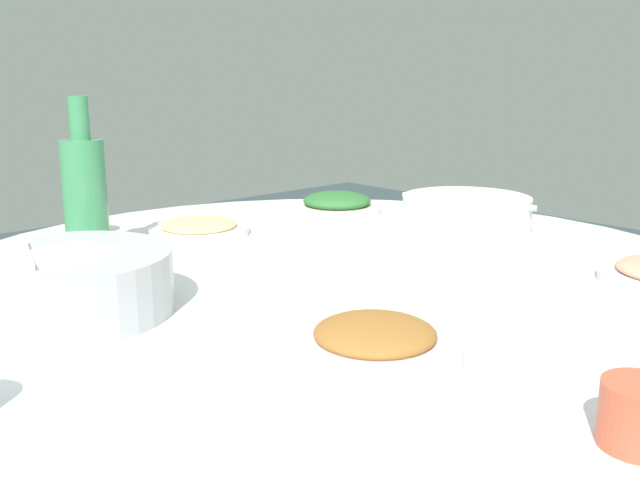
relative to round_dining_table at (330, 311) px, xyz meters
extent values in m
cylinder|color=#99999E|center=(0.00, 0.00, -0.31)|extent=(0.10, 0.10, 0.66)
cylinder|color=silver|center=(0.00, 0.00, 0.04)|extent=(1.40, 1.40, 0.04)
cylinder|color=#B2B5BA|center=(0.39, -0.10, 0.11)|extent=(0.28, 0.28, 0.09)
ellipsoid|color=white|center=(0.39, -0.10, 0.11)|extent=(0.23, 0.23, 0.10)
cube|color=white|center=(0.47, -0.12, 0.15)|extent=(0.10, 0.16, 0.01)
cylinder|color=silver|center=(-0.45, -0.06, 0.10)|extent=(0.27, 0.27, 0.07)
cylinder|color=#331210|center=(-0.45, -0.06, 0.09)|extent=(0.24, 0.24, 0.05)
cylinder|color=silver|center=(-0.45, -0.06, 0.12)|extent=(0.09, 0.29, 0.01)
cylinder|color=white|center=(0.00, -0.39, 0.07)|extent=(0.20, 0.20, 0.02)
ellipsoid|color=#D1B774|center=(0.00, -0.39, 0.08)|extent=(0.15, 0.15, 0.02)
cylinder|color=silver|center=(0.19, 0.28, 0.07)|extent=(0.21, 0.21, 0.02)
ellipsoid|color=#905C27|center=(0.19, 0.28, 0.09)|extent=(0.15, 0.15, 0.03)
cylinder|color=silver|center=(-0.36, -0.36, 0.07)|extent=(0.21, 0.21, 0.02)
ellipsoid|color=#2A622D|center=(-0.36, -0.36, 0.09)|extent=(0.16, 0.16, 0.04)
cylinder|color=#3C8956|center=(0.25, -0.36, 0.17)|extent=(0.08, 0.08, 0.21)
cylinder|color=#3C8956|center=(0.25, -0.36, 0.31)|extent=(0.03, 0.03, 0.07)
cylinder|color=#CE5038|center=(0.17, -0.54, 0.09)|extent=(0.08, 0.08, 0.06)
cylinder|color=#CD5338|center=(0.17, 0.58, 0.09)|extent=(0.07, 0.07, 0.06)
camera|label=1|loc=(0.77, 0.81, 0.39)|focal=39.59mm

